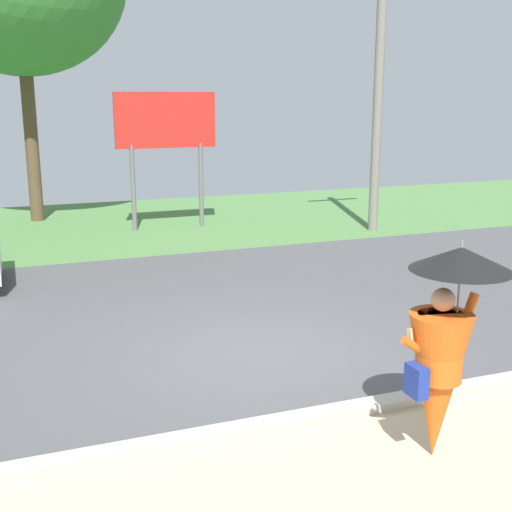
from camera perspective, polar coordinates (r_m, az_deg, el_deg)
ground_plane at (r=11.72m, az=-4.75°, el=-3.47°), size 40.00×22.00×0.20m
monk_pedestrian at (r=6.46m, az=15.85°, el=-7.96°), size 1.04×0.94×2.13m
utility_pole at (r=17.08m, az=10.59°, el=14.75°), size 1.80×0.24×7.20m
roadside_billboard at (r=17.22m, az=-7.80°, el=10.74°), size 2.60×0.12×3.50m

